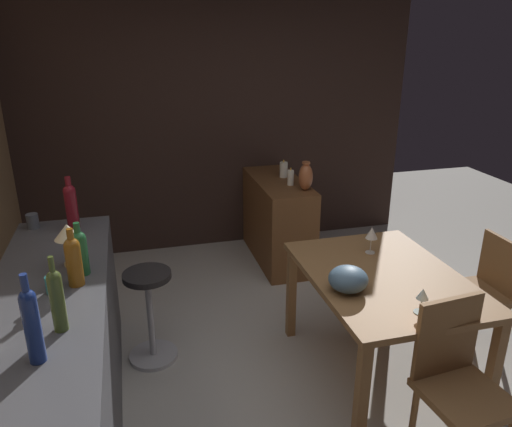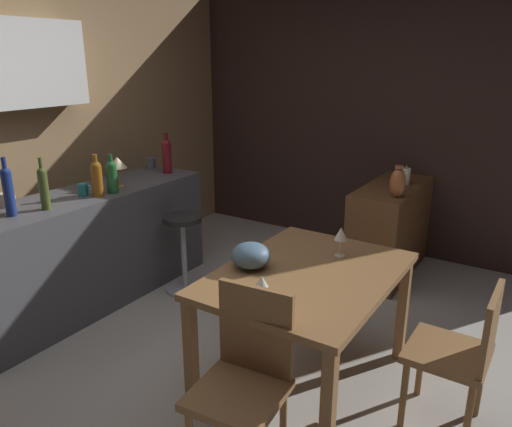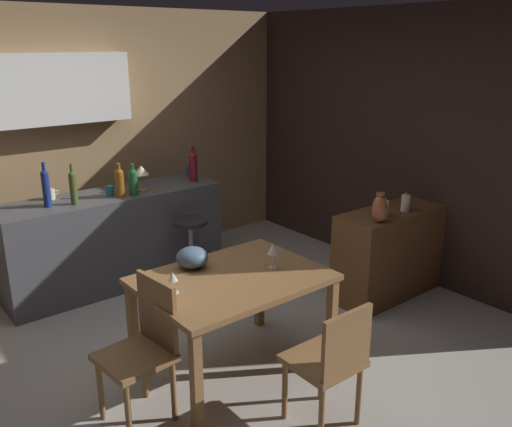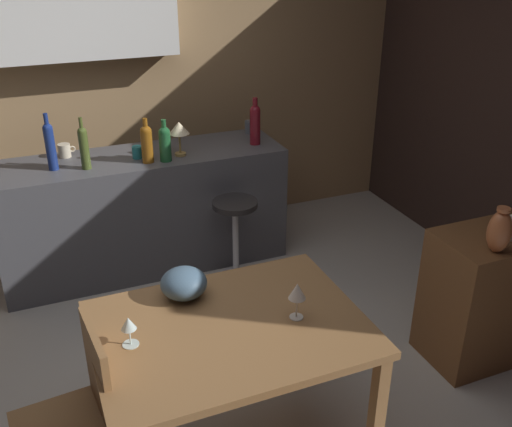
% 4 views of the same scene
% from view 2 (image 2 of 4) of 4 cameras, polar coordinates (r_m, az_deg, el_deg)
% --- Properties ---
extents(ground_plane, '(9.00, 9.00, 0.00)m').
position_cam_2_polar(ground_plane, '(3.31, -2.76, -17.31)').
color(ground_plane, '#B7B2A8').
extents(wall_kitchen_back, '(5.20, 0.33, 2.60)m').
position_cam_2_polar(wall_kitchen_back, '(4.26, -27.33, 9.34)').
color(wall_kitchen_back, '#9E7A51').
rests_on(wall_kitchen_back, ground_plane).
extents(wall_side_right, '(0.10, 4.40, 2.60)m').
position_cam_2_polar(wall_side_right, '(5.13, 11.17, 10.86)').
color(wall_side_right, '#33231E').
rests_on(wall_side_right, ground_plane).
extents(dining_table, '(1.23, 0.91, 0.74)m').
position_cam_2_polar(dining_table, '(2.84, 6.02, -8.37)').
color(dining_table, olive).
rests_on(dining_table, ground_plane).
extents(kitchen_counter, '(2.10, 0.60, 0.90)m').
position_cam_2_polar(kitchen_counter, '(4.10, -19.00, -3.89)').
color(kitchen_counter, '#4C4C51').
rests_on(kitchen_counter, ground_plane).
extents(sideboard_cabinet, '(1.10, 0.44, 0.82)m').
position_cam_2_polar(sideboard_cabinet, '(4.59, 15.36, -1.75)').
color(sideboard_cabinet, brown).
rests_on(sideboard_cabinet, ground_plane).
extents(chair_near_window, '(0.44, 0.44, 0.91)m').
position_cam_2_polar(chair_near_window, '(2.38, -1.35, -18.53)').
color(chair_near_window, olive).
rests_on(chair_near_window, ground_plane).
extents(chair_by_doorway, '(0.40, 0.40, 0.83)m').
position_cam_2_polar(chair_by_doorway, '(2.81, 22.81, -14.61)').
color(chair_by_doorway, olive).
rests_on(chair_by_doorway, ground_plane).
extents(bar_stool, '(0.34, 0.34, 0.66)m').
position_cam_2_polar(bar_stool, '(4.12, -8.42, -4.41)').
color(bar_stool, '#262323').
rests_on(bar_stool, ground_plane).
extents(wine_glass_left, '(0.08, 0.08, 0.18)m').
position_cam_2_polar(wine_glass_left, '(2.99, 9.88, -2.43)').
color(wine_glass_left, silver).
rests_on(wine_glass_left, dining_table).
extents(wine_glass_right, '(0.07, 0.07, 0.14)m').
position_cam_2_polar(wine_glass_right, '(2.42, 0.66, -8.10)').
color(wine_glass_right, silver).
rests_on(wine_glass_right, dining_table).
extents(fruit_bowl, '(0.23, 0.23, 0.15)m').
position_cam_2_polar(fruit_bowl, '(2.82, -0.63, -4.91)').
color(fruit_bowl, slate).
rests_on(fruit_bowl, dining_table).
extents(wine_bottle_amber, '(0.08, 0.08, 0.32)m').
position_cam_2_polar(wine_bottle_amber, '(3.83, -18.11, 4.07)').
color(wine_bottle_amber, '#8C5114').
rests_on(wine_bottle_amber, kitchen_counter).
extents(wine_bottle_ruby, '(0.08, 0.08, 0.36)m').
position_cam_2_polar(wine_bottle_ruby, '(4.44, -10.39, 6.79)').
color(wine_bottle_ruby, maroon).
rests_on(wine_bottle_ruby, kitchen_counter).
extents(wine_bottle_olive, '(0.06, 0.06, 0.36)m').
position_cam_2_polar(wine_bottle_olive, '(3.61, -23.56, 2.90)').
color(wine_bottle_olive, '#475623').
rests_on(wine_bottle_olive, kitchen_counter).
extents(wine_bottle_green, '(0.08, 0.08, 0.30)m').
position_cam_2_polar(wine_bottle_green, '(3.89, -16.51, 4.31)').
color(wine_bottle_green, '#1E592D').
rests_on(wine_bottle_green, kitchen_counter).
extents(wine_bottle_cobalt, '(0.07, 0.07, 0.39)m').
position_cam_2_polar(wine_bottle_cobalt, '(3.56, -26.98, 2.53)').
color(wine_bottle_cobalt, navy).
rests_on(wine_bottle_cobalt, kitchen_counter).
extents(cup_cream, '(0.12, 0.09, 0.10)m').
position_cam_2_polar(cup_cream, '(3.83, -27.21, 1.43)').
color(cup_cream, beige).
rests_on(cup_cream, kitchen_counter).
extents(cup_teal, '(0.11, 0.07, 0.09)m').
position_cam_2_polar(cup_teal, '(3.90, -19.55, 2.63)').
color(cup_teal, teal).
rests_on(cup_teal, kitchen_counter).
extents(cup_slate, '(0.11, 0.08, 0.10)m').
position_cam_2_polar(cup_slate, '(4.69, -12.18, 5.79)').
color(cup_slate, '#515660').
rests_on(cup_slate, kitchen_counter).
extents(counter_lamp, '(0.15, 0.15, 0.25)m').
position_cam_2_polar(counter_lamp, '(4.00, -15.88, 5.55)').
color(counter_lamp, '#A58447').
rests_on(counter_lamp, kitchen_counter).
extents(pillar_candle_tall, '(0.08, 0.08, 0.17)m').
position_cam_2_polar(pillar_candle_tall, '(4.50, 17.09, 4.16)').
color(pillar_candle_tall, white).
rests_on(pillar_candle_tall, sideboard_cabinet).
extents(pillar_candle_short, '(0.06, 0.06, 0.16)m').
position_cam_2_polar(pillar_candle_short, '(4.26, 15.86, 3.46)').
color(pillar_candle_short, white).
rests_on(pillar_candle_short, sideboard_cabinet).
extents(vase_copper, '(0.13, 0.13, 0.26)m').
position_cam_2_polar(vase_copper, '(4.06, 16.23, 3.49)').
color(vase_copper, '#B26038').
rests_on(vase_copper, sideboard_cabinet).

